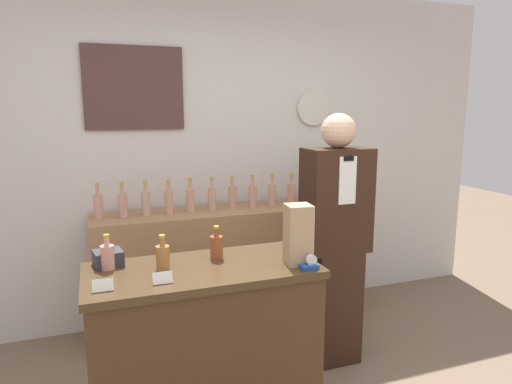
{
  "coord_description": "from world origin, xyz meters",
  "views": [
    {
      "loc": [
        -0.93,
        -1.64,
        1.74
      ],
      "look_at": [
        0.07,
        1.12,
        1.2
      ],
      "focal_mm": 32.0,
      "sensor_mm": 36.0,
      "label": 1
    }
  ],
  "objects_px": {
    "shopkeeper": "(335,242)",
    "paper_bag": "(298,234)",
    "potted_plant": "(335,179)",
    "tape_dispenser": "(310,264)"
  },
  "relations": [
    {
      "from": "tape_dispenser",
      "to": "paper_bag",
      "type": "bearing_deg",
      "value": 105.25
    },
    {
      "from": "shopkeeper",
      "to": "potted_plant",
      "type": "xyz_separation_m",
      "value": [
        0.4,
        0.73,
        0.3
      ]
    },
    {
      "from": "shopkeeper",
      "to": "paper_bag",
      "type": "bearing_deg",
      "value": -133.99
    },
    {
      "from": "shopkeeper",
      "to": "potted_plant",
      "type": "relative_size",
      "value": 4.66
    },
    {
      "from": "shopkeeper",
      "to": "tape_dispenser",
      "type": "relative_size",
      "value": 18.98
    },
    {
      "from": "potted_plant",
      "to": "tape_dispenser",
      "type": "relative_size",
      "value": 4.07
    },
    {
      "from": "shopkeeper",
      "to": "potted_plant",
      "type": "bearing_deg",
      "value": 61.16
    },
    {
      "from": "shopkeeper",
      "to": "paper_bag",
      "type": "height_order",
      "value": "shopkeeper"
    },
    {
      "from": "potted_plant",
      "to": "paper_bag",
      "type": "distance_m",
      "value": 1.6
    },
    {
      "from": "paper_bag",
      "to": "tape_dispenser",
      "type": "relative_size",
      "value": 3.45
    }
  ]
}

